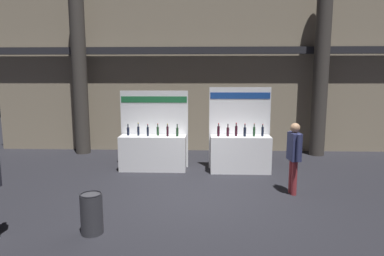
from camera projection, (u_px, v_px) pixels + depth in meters
The scene contains 6 objects.
ground_plane at pixel (195, 199), 7.26m from camera, with size 29.21×29.21×0.00m, color black.
hall_colonnade at pixel (199, 61), 11.66m from camera, with size 14.60×1.07×6.47m.
exhibitor_booth_0 at pixel (153, 149), 9.50m from camera, with size 1.97×0.66×2.26m.
exhibitor_booth_1 at pixel (240, 150), 9.30m from camera, with size 1.74×0.66×2.36m.
trash_bin at pixel (92, 213), 5.59m from camera, with size 0.37×0.37×0.71m.
visitor_1 at pixel (294, 153), 7.42m from camera, with size 0.25×0.54×1.64m.
Camera 1 is at (0.18, -6.94, 2.63)m, focal length 30.94 mm.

